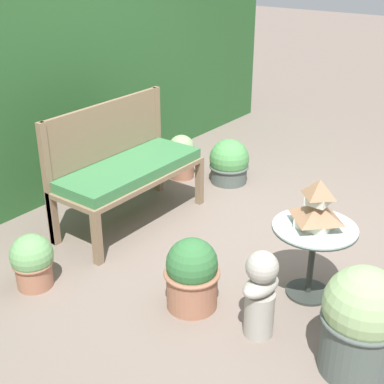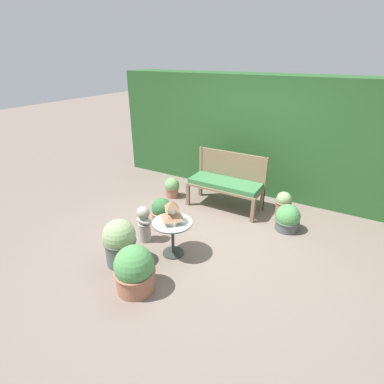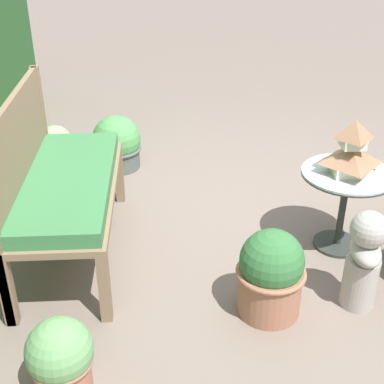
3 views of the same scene
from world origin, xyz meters
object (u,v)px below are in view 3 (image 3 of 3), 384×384
at_px(potted_plant_bench_left, 61,359).
at_px(potted_plant_table_near, 271,274).
at_px(garden_bust, 364,258).
at_px(patio_table, 345,189).
at_px(pagoda_birdhouse, 352,151).
at_px(potted_plant_hedge_corner, 117,145).
at_px(potted_plant_bench_right, 57,152).
at_px(garden_bench, 69,188).

height_order(potted_plant_bench_left, potted_plant_table_near, potted_plant_table_near).
bearing_deg(garden_bust, patio_table, 2.22).
distance_m(pagoda_birdhouse, potted_plant_bench_left, 2.00).
xyz_separation_m(patio_table, pagoda_birdhouse, (0.00, -0.00, 0.26)).
bearing_deg(potted_plant_hedge_corner, patio_table, -129.97).
relative_size(patio_table, potted_plant_hedge_corner, 1.26).
relative_size(pagoda_birdhouse, potted_plant_hedge_corner, 0.75).
distance_m(potted_plant_table_near, potted_plant_hedge_corner, 2.08).
xyz_separation_m(potted_plant_bench_right, potted_plant_table_near, (-1.67, -1.40, 0.01)).
distance_m(garden_bench, potted_plant_table_near, 1.31).
xyz_separation_m(pagoda_birdhouse, potted_plant_table_near, (-0.60, 0.57, -0.43)).
bearing_deg(potted_plant_hedge_corner, pagoda_birdhouse, -129.97).
height_order(potted_plant_table_near, potted_plant_hedge_corner, potted_plant_table_near).
distance_m(potted_plant_bench_right, potted_plant_table_near, 2.18).
bearing_deg(patio_table, potted_plant_table_near, 136.37).
height_order(potted_plant_bench_right, potted_plant_table_near, potted_plant_table_near).
xyz_separation_m(garden_bench, pagoda_birdhouse, (-0.03, -1.70, 0.21)).
distance_m(garden_bust, potted_plant_hedge_corner, 2.34).
distance_m(patio_table, potted_plant_bench_right, 2.25).
xyz_separation_m(garden_bust, potted_plant_hedge_corner, (1.84, 1.44, -0.11)).
xyz_separation_m(patio_table, garden_bust, (-0.57, 0.06, -0.11)).
distance_m(pagoda_birdhouse, potted_plant_hedge_corner, 2.02).
xyz_separation_m(potted_plant_bench_left, potted_plant_bench_right, (2.16, 0.36, 0.03)).
height_order(pagoda_birdhouse, garden_bust, pagoda_birdhouse).
bearing_deg(garden_bench, potted_plant_hedge_corner, -8.98).
distance_m(garden_bench, pagoda_birdhouse, 1.72).
relative_size(potted_plant_bench_right, potted_plant_table_near, 0.90).
bearing_deg(potted_plant_bench_right, pagoda_birdhouse, -118.51).
bearing_deg(pagoda_birdhouse, garden_bench, 88.90).
height_order(pagoda_birdhouse, potted_plant_bench_left, pagoda_birdhouse).
bearing_deg(potted_plant_bench_right, garden_bust, -130.79).
distance_m(garden_bust, potted_plant_bench_right, 2.52).
bearing_deg(patio_table, pagoda_birdhouse, -90.00).
bearing_deg(potted_plant_table_near, potted_plant_bench_right, 39.98).
bearing_deg(potted_plant_hedge_corner, potted_plant_bench_right, 112.75).
bearing_deg(pagoda_birdhouse, potted_plant_bench_right, 61.49).
xyz_separation_m(garden_bench, potted_plant_table_near, (-0.63, -1.13, -0.22)).
xyz_separation_m(pagoda_birdhouse, garden_bust, (-0.57, 0.06, -0.37)).
bearing_deg(potted_plant_table_near, potted_plant_bench_left, 115.53).
xyz_separation_m(potted_plant_bench_left, potted_plant_table_near, (0.50, -1.04, 0.04)).
height_order(garden_bench, potted_plant_hedge_corner, garden_bench).
bearing_deg(potted_plant_bench_right, garden_bench, -165.55).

